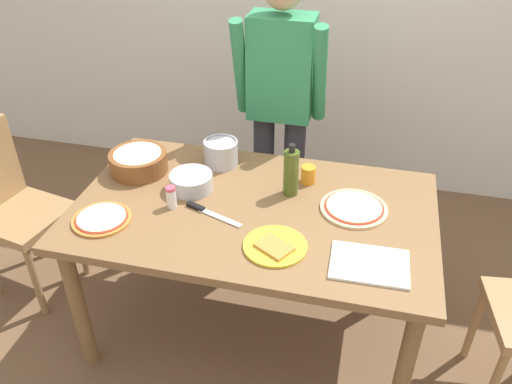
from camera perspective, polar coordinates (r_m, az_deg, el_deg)
The scene contains 15 objects.
ground at distance 2.84m, azimuth -0.25°, elevation -14.24°, with size 8.00×8.00×0.00m, color brown.
dining_table at distance 2.38m, azimuth -0.29°, elevation -3.47°, with size 1.60×0.96×0.76m.
person_cook at distance 2.88m, azimuth 2.67°, elevation 9.93°, with size 0.49×0.25×1.62m.
chair_wooden_left at distance 3.02m, azimuth -25.26°, elevation -1.10°, with size 0.47×0.47×0.95m.
pizza_raw_on_board at distance 2.34m, azimuth 10.65°, elevation -1.71°, with size 0.30×0.30×0.02m.
pizza_cooked_on_tray at distance 2.34m, azimuth -16.51°, elevation -2.81°, with size 0.25×0.25×0.02m.
plate_with_slice at distance 2.10m, azimuth 2.09°, elevation -5.93°, with size 0.26×0.26×0.02m.
popcorn_bowl at distance 2.61m, azimuth -12.74°, elevation 3.44°, with size 0.28×0.28×0.11m.
mixing_bowl_steel at distance 2.44m, azimuth -7.09°, elevation 1.11°, with size 0.20×0.20×0.08m.
olive_oil_bottle at distance 2.36m, azimuth 3.85°, elevation 2.16°, with size 0.07×0.07×0.26m.
steel_pot at distance 2.61m, azimuth -3.86°, elevation 4.34°, with size 0.17×0.17×0.13m.
cup_orange at distance 2.48m, azimuth 5.74°, elevation 1.92°, with size 0.07×0.07×0.09m, color orange.
salt_shaker at distance 2.32m, azimuth -9.25°, elevation -0.56°, with size 0.04×0.04×0.11m.
cutting_board_white at distance 2.07m, azimuth 12.29°, elevation -7.73°, with size 0.30×0.22×0.01m, color white.
chef_knife at distance 2.30m, azimuth -5.37°, elevation -2.16°, with size 0.28×0.12×0.02m.
Camera 1 is at (0.46, -1.83, 2.12)m, focal length 36.61 mm.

